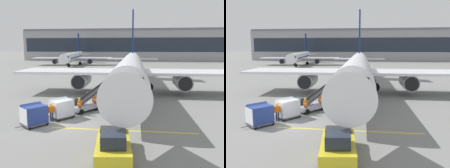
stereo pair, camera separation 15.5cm
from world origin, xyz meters
TOP-DOWN VIEW (x-y plane):
  - ground_plane at (0.00, 0.00)m, footprint 600.00×600.00m
  - parked_airplane at (5.36, 15.36)m, footprint 33.05×42.42m
  - belt_loader at (1.11, 5.04)m, footprint 4.22×4.97m
  - baggage_cart_lead at (-0.74, 2.08)m, footprint 2.50×2.63m
  - baggage_cart_second at (-2.40, -0.31)m, footprint 2.50×2.63m
  - pushback_tug at (5.10, -5.34)m, footprint 2.59×4.61m
  - ground_crew_by_loader at (-1.32, 0.98)m, footprint 0.54×0.35m
  - ground_crew_by_carts at (0.69, 3.39)m, footprint 0.55×0.35m
  - ground_crew_marshaller at (1.87, 5.37)m, footprint 0.57×0.29m
  - safety_cone_engine_keepout at (-0.72, 13.29)m, footprint 0.61×0.61m
  - apron_guidance_line_lead_in at (5.10, 14.56)m, footprint 0.20×110.00m
  - apron_guidance_line_stop_bar at (5.38, -0.67)m, footprint 12.00×0.20m
  - terminal_building at (1.12, 100.94)m, footprint 103.93×17.65m
  - distant_airplane at (-18.13, 66.30)m, footprint 29.24×37.34m

SIDE VIEW (x-z plane):
  - ground_plane at x=0.00m, z-range 0.00..0.00m
  - apron_guidance_line_lead_in at x=5.10m, z-range 0.00..0.01m
  - apron_guidance_line_stop_bar at x=5.38m, z-range 0.00..0.01m
  - safety_cone_engine_keepout at x=-0.72m, z-range -0.01..0.68m
  - pushback_tug at x=5.10m, z-range -0.09..1.74m
  - belt_loader at x=1.11m, z-range -0.64..2.38m
  - ground_crew_by_loader at x=-1.32m, z-range 0.13..1.87m
  - ground_crew_by_carts at x=0.69m, z-range 0.13..1.87m
  - ground_crew_marshaller at x=1.87m, z-range 0.13..1.87m
  - baggage_cart_lead at x=-0.74m, z-range 0.04..1.96m
  - baggage_cart_second at x=-2.40m, z-range 0.04..1.96m
  - distant_airplane at x=-18.13m, z-range -3.16..9.28m
  - parked_airplane at x=5.36m, z-range -3.58..10.75m
  - terminal_building at x=1.12m, z-range -0.05..15.21m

